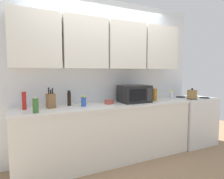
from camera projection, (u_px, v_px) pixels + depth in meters
The scene contains 13 objects.
wall_back_with_cabinets at pixel (103, 61), 3.10m from camera, with size 3.66×0.38×2.60m.
counter_run at pixel (109, 132), 3.00m from camera, with size 2.79×0.63×0.90m.
stove_range at pixel (191, 120), 3.74m from camera, with size 0.76×0.64×0.91m.
kettle at pixel (192, 94), 3.50m from camera, with size 0.17×0.17×0.19m.
microwave at pixel (134, 94), 3.12m from camera, with size 0.48×0.37×0.28m.
knife_block at pixel (51, 101), 2.61m from camera, with size 0.12×0.14×0.29m.
bottle_amber_vinegar at pixel (155, 94), 3.29m from camera, with size 0.08×0.08×0.23m.
bottle_blue_cleaner at pixel (84, 101), 2.75m from camera, with size 0.07×0.07×0.16m.
bottle_green_oil at pixel (36, 105), 2.30m from camera, with size 0.07×0.07×0.19m.
bottle_red_sauce at pixel (24, 100), 2.50m from camera, with size 0.05×0.05×0.25m.
bottle_soy_dark at pixel (69, 98), 2.80m from camera, with size 0.05×0.05×0.23m.
bottle_clear_tall at pixel (172, 95), 3.51m from camera, with size 0.06×0.06×0.17m.
bowl_ceramic_small at pixel (109, 102), 2.97m from camera, with size 0.15×0.15×0.06m, color #B24C3D.
Camera 1 is at (-1.22, -2.96, 1.39)m, focal length 30.42 mm.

